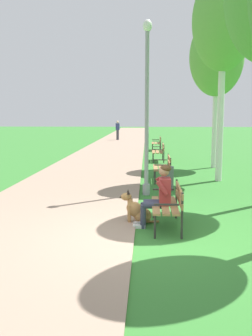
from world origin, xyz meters
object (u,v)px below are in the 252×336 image
(park_bench_mid, at_px, (164,166))
(litter_bin, at_px, (167,178))
(person_seated_on_near_bench, at_px, (159,194))
(park_bench_near, at_px, (170,202))
(park_bench_far, at_px, (159,150))
(park_bench_furthest, at_px, (157,142))
(dog_shepherd, at_px, (138,211))
(lamp_post_near, at_px, (147,107))
(pedestrian_distant, at_px, (118,130))
(birch_tree_third, at_px, (224,22))
(birch_tree_fourth, at_px, (217,57))

(park_bench_mid, height_order, litter_bin, park_bench_mid)
(person_seated_on_near_bench, distance_m, litter_bin, 3.79)
(park_bench_near, bearing_deg, person_seated_on_near_bench, 175.66)
(person_seated_on_near_bench, bearing_deg, park_bench_far, 88.23)
(litter_bin, bearing_deg, park_bench_furthest, 89.95)
(dog_shepherd, height_order, lamp_post_near, lamp_post_near)
(park_bench_far, bearing_deg, litter_bin, -89.77)
(park_bench_far, relative_size, lamp_post_near, 0.32)
(park_bench_furthest, height_order, dog_shepherd, park_bench_furthest)
(pedestrian_distant, bearing_deg, park_bench_far, -77.77)
(dog_shepherd, height_order, litter_bin, dog_shepherd)
(park_bench_near, relative_size, dog_shepherd, 1.80)
(birch_tree_third, xyz_separation_m, litter_bin, (-1.79, -1.69, -4.77))
(birch_tree_fourth, bearing_deg, park_bench_far, 137.19)
(person_seated_on_near_bench, xyz_separation_m, pedestrian_distant, (-2.77, 24.96, 0.16))
(lamp_post_near, relative_size, birch_tree_fourth, 0.77)
(person_seated_on_near_bench, height_order, lamp_post_near, lamp_post_near)
(park_bench_near, height_order, lamp_post_near, lamp_post_near)
(park_bench_mid, relative_size, park_bench_far, 1.00)
(park_bench_far, xyz_separation_m, birch_tree_third, (1.82, -5.24, 4.61))
(park_bench_near, distance_m, dog_shepherd, 0.74)
(park_bench_far, height_order, birch_tree_third, birch_tree_third)
(birch_tree_third, bearing_deg, park_bench_furthest, 99.51)
(pedestrian_distant, bearing_deg, person_seated_on_near_bench, -83.68)
(park_bench_near, height_order, dog_shepherd, park_bench_near)
(lamp_post_near, height_order, pedestrian_distant, lamp_post_near)
(park_bench_furthest, relative_size, pedestrian_distant, 0.91)
(park_bench_furthest, height_order, birch_tree_third, birch_tree_third)
(park_bench_far, bearing_deg, park_bench_near, -90.66)
(park_bench_mid, relative_size, pedestrian_distant, 0.91)
(pedestrian_distant, bearing_deg, litter_bin, -81.62)
(dog_shepherd, bearing_deg, park_bench_near, -23.62)
(lamp_post_near, xyz_separation_m, pedestrian_distant, (-2.50, 21.90, -1.57))
(park_bench_far, distance_m, birch_tree_fourth, 4.97)
(park_bench_near, relative_size, birch_tree_fourth, 0.25)
(person_seated_on_near_bench, height_order, pedestrian_distant, pedestrian_distant)
(park_bench_furthest, height_order, lamp_post_near, lamp_post_near)
(dog_shepherd, distance_m, birch_tree_third, 7.56)
(dog_shepherd, bearing_deg, litter_bin, 77.33)
(person_seated_on_near_bench, height_order, birch_tree_third, birch_tree_third)
(park_bench_near, bearing_deg, park_bench_far, 89.34)
(park_bench_near, relative_size, lamp_post_near, 0.32)
(lamp_post_near, distance_m, litter_bin, 2.27)
(litter_bin, bearing_deg, park_bench_near, -92.29)
(park_bench_far, bearing_deg, park_bench_mid, -90.20)
(park_bench_furthest, bearing_deg, lamp_post_near, -92.77)
(lamp_post_near, distance_m, birch_tree_fourth, 6.59)
(park_bench_mid, bearing_deg, litter_bin, -88.26)
(lamp_post_near, height_order, birch_tree_fourth, birch_tree_fourth)
(person_seated_on_near_bench, xyz_separation_m, litter_bin, (0.36, 3.76, -0.33))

